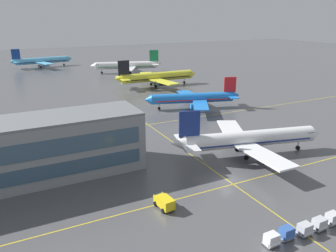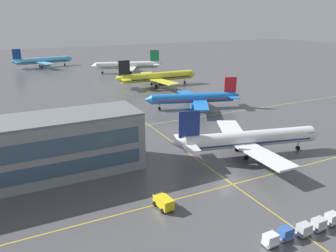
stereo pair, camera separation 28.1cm
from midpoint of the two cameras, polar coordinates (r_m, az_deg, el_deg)
ground_plane at (r=67.98m, az=10.01°, el=-8.99°), size 600.00×600.00×0.00m
airliner_front_gate at (r=78.88m, az=13.51°, el=-2.17°), size 36.59×31.11×11.48m
airliner_second_row at (r=116.24m, az=4.48°, el=4.73°), size 33.06×28.21×10.47m
airliner_third_row at (r=152.67m, az=-1.84°, el=8.32°), size 39.53×34.15×12.31m
airliner_far_left_stand at (r=189.60m, az=-6.78°, el=10.17°), size 38.43×32.80×12.17m
airliner_far_right_stand at (r=223.31m, az=-20.44°, el=10.35°), size 37.37×32.03×11.61m
taxiway_markings at (r=82.03m, az=2.41°, el=-3.78°), size 166.47×89.95×0.01m
service_truck_red_van at (r=57.68m, az=-0.64°, el=-12.69°), size 2.50×4.28×2.10m
baggage_cart_row_leftmost at (r=51.75m, az=17.16°, el=-17.92°), size 2.76×1.71×1.86m
baggage_cart_row_second at (r=53.69m, az=19.49°, el=-16.72°), size 2.76×1.71×1.86m
baggage_cart_row_middle at (r=55.35m, az=22.20°, el=-15.91°), size 2.76×1.71×1.86m
baggage_cart_row_fourth at (r=57.40m, az=24.31°, el=-14.89°), size 2.76×1.71×1.86m
baggage_cart_row_fifth at (r=59.59m, az=26.15°, el=-13.88°), size 2.76×1.71×1.86m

